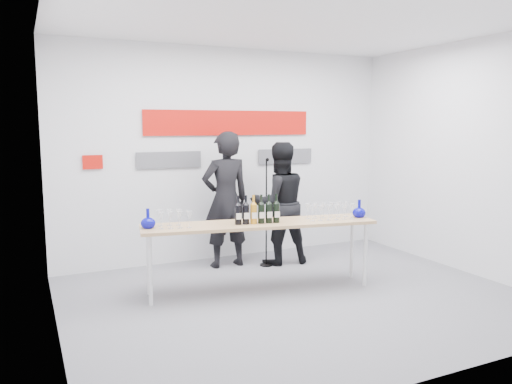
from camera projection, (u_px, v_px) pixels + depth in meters
ground at (298, 298)px, 5.59m from camera, size 5.00×5.00×0.00m
back_wall at (230, 154)px, 7.18m from camera, size 5.00×0.04×3.00m
signage at (227, 133)px, 7.09m from camera, size 3.38×0.02×0.79m
tasting_table at (260, 228)px, 5.74m from camera, size 2.75×1.01×0.81m
wine_bottles at (257, 209)px, 5.65m from camera, size 0.53×0.17×0.33m
decanter_left at (148, 218)px, 5.41m from camera, size 0.16×0.16×0.21m
decanter_right at (359, 208)px, 6.05m from camera, size 0.16×0.16×0.21m
glasses_left at (173, 219)px, 5.46m from camera, size 0.36×0.27×0.18m
glasses_right at (330, 211)px, 5.95m from camera, size 0.58×0.31×0.18m
presenter_left at (226, 200)px, 6.73m from camera, size 0.68×0.46×1.84m
presenter_right at (279, 203)px, 6.90m from camera, size 0.89×0.74×1.69m
mic_stand at (266, 233)px, 6.80m from camera, size 0.17×0.17×1.49m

